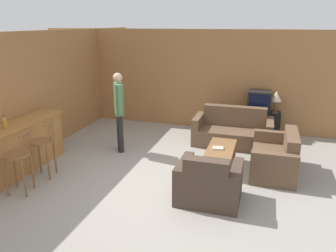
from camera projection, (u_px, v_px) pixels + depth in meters
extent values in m
plane|color=gray|center=(164.00, 188.00, 5.72)|extent=(24.00, 24.00, 0.00)
cube|color=#9E6B3D|center=(205.00, 80.00, 8.68)|extent=(9.40, 0.08, 2.60)
cube|color=#9E6B3D|center=(48.00, 90.00, 7.43)|extent=(0.08, 8.68, 2.60)
cube|color=#A87038|center=(6.00, 156.00, 5.91)|extent=(0.47, 2.78, 0.92)
cube|color=#A87038|center=(2.00, 130.00, 5.77)|extent=(0.55, 2.84, 0.05)
cylinder|color=brown|center=(16.00, 154.00, 5.37)|extent=(0.52, 0.52, 0.04)
cylinder|color=brown|center=(15.00, 170.00, 5.63)|extent=(0.04, 0.04, 0.67)
cylinder|color=brown|center=(6.00, 178.00, 5.34)|extent=(0.04, 0.04, 0.67)
cylinder|color=brown|center=(32.00, 170.00, 5.62)|extent=(0.04, 0.04, 0.67)
cylinder|color=brown|center=(24.00, 178.00, 5.33)|extent=(0.04, 0.04, 0.67)
cylinder|color=brown|center=(30.00, 141.00, 5.43)|extent=(0.02, 0.02, 0.33)
cylinder|color=brown|center=(27.00, 143.00, 5.35)|extent=(0.02, 0.02, 0.33)
cylinder|color=brown|center=(25.00, 145.00, 5.27)|extent=(0.02, 0.02, 0.33)
cylinder|color=brown|center=(22.00, 147.00, 5.18)|extent=(0.02, 0.02, 0.33)
cube|color=brown|center=(24.00, 133.00, 5.25)|extent=(0.12, 0.37, 0.04)
cylinder|color=brown|center=(41.00, 142.00, 5.95)|extent=(0.51, 0.51, 0.04)
cylinder|color=brown|center=(40.00, 156.00, 6.22)|extent=(0.04, 0.04, 0.67)
cylinder|color=brown|center=(32.00, 163.00, 5.93)|extent=(0.04, 0.04, 0.67)
cylinder|color=brown|center=(55.00, 157.00, 6.19)|extent=(0.04, 0.04, 0.67)
cylinder|color=brown|center=(48.00, 163.00, 5.91)|extent=(0.04, 0.04, 0.67)
cylinder|color=brown|center=(53.00, 130.00, 6.01)|extent=(0.02, 0.02, 0.33)
cylinder|color=brown|center=(51.00, 131.00, 5.92)|extent=(0.02, 0.02, 0.33)
cylinder|color=brown|center=(49.00, 133.00, 5.84)|extent=(0.02, 0.02, 0.33)
cylinder|color=brown|center=(47.00, 134.00, 5.76)|extent=(0.02, 0.02, 0.33)
cube|color=brown|center=(49.00, 122.00, 5.83)|extent=(0.11, 0.37, 0.04)
cube|color=brown|center=(232.00, 137.00, 7.68)|extent=(1.48, 0.87, 0.38)
cube|color=brown|center=(235.00, 116.00, 7.84)|extent=(1.48, 0.22, 0.47)
cube|color=brown|center=(198.00, 129.00, 7.86)|extent=(0.16, 0.87, 0.64)
cube|color=brown|center=(269.00, 135.00, 7.41)|extent=(0.16, 0.87, 0.64)
cube|color=#423328|center=(209.00, 189.00, 5.29)|extent=(0.68, 0.83, 0.38)
cube|color=#423328|center=(206.00, 173.00, 4.89)|extent=(0.68, 0.22, 0.45)
cube|color=#423328|center=(236.00, 185.00, 5.14)|extent=(0.16, 0.83, 0.63)
cube|color=#423328|center=(184.00, 178.00, 5.37)|extent=(0.16, 0.83, 0.63)
cube|color=brown|center=(273.00, 162.00, 6.28)|extent=(0.80, 1.08, 0.38)
cube|color=brown|center=(291.00, 144.00, 6.08)|extent=(0.22, 1.08, 0.43)
cube|color=brown|center=(273.00, 146.00, 6.81)|extent=(0.80, 0.16, 0.62)
cube|color=brown|center=(274.00, 170.00, 5.68)|extent=(0.80, 0.16, 0.62)
cube|color=brown|center=(221.00, 148.00, 6.41)|extent=(0.51, 1.08, 0.04)
cube|color=brown|center=(205.00, 167.00, 6.08)|extent=(0.06, 0.06, 0.39)
cube|color=brown|center=(228.00, 170.00, 5.96)|extent=(0.06, 0.06, 0.39)
cube|color=brown|center=(214.00, 148.00, 6.99)|extent=(0.06, 0.06, 0.39)
cube|color=brown|center=(234.00, 150.00, 6.87)|extent=(0.06, 0.06, 0.39)
cube|color=black|center=(257.00, 124.00, 8.28)|extent=(1.08, 0.47, 0.62)
cube|color=black|center=(259.00, 101.00, 8.11)|extent=(0.55, 0.45, 0.53)
cube|color=black|center=(259.00, 104.00, 7.90)|extent=(0.48, 0.01, 0.46)
cylinder|color=#B27A23|center=(5.00, 124.00, 5.78)|extent=(0.08, 0.08, 0.16)
cone|color=#B27A23|center=(4.00, 118.00, 5.74)|extent=(0.07, 0.07, 0.07)
cylinder|color=black|center=(3.00, 116.00, 5.73)|extent=(0.03, 0.03, 0.02)
cube|color=#B7AD99|center=(218.00, 148.00, 6.32)|extent=(0.24, 0.20, 0.03)
cylinder|color=brown|center=(275.00, 113.00, 8.08)|extent=(0.16, 0.16, 0.02)
cylinder|color=brown|center=(275.00, 107.00, 8.03)|extent=(0.03, 0.03, 0.28)
cone|color=beige|center=(276.00, 96.00, 7.95)|extent=(0.27, 0.27, 0.25)
cylinder|color=black|center=(121.00, 134.00, 7.17)|extent=(0.13, 0.13, 0.86)
cylinder|color=black|center=(120.00, 132.00, 7.30)|extent=(0.13, 0.13, 0.86)
cube|color=#4C754C|center=(119.00, 99.00, 7.00)|extent=(0.35, 0.43, 0.68)
cylinder|color=#4C754C|center=(120.00, 100.00, 6.79)|extent=(0.08, 0.08, 0.63)
cylinder|color=#4C754C|center=(117.00, 95.00, 7.20)|extent=(0.08, 0.08, 0.63)
sphere|color=tan|center=(118.00, 77.00, 6.87)|extent=(0.20, 0.20, 0.20)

